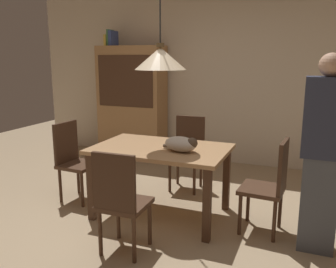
% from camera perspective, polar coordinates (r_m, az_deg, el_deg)
% --- Properties ---
extents(ground, '(10.00, 10.00, 0.00)m').
position_cam_1_polar(ground, '(3.67, -3.61, -14.94)').
color(ground, tan).
extents(back_wall, '(6.40, 0.10, 2.90)m').
position_cam_1_polar(back_wall, '(5.77, 7.77, 9.89)').
color(back_wall, beige).
rests_on(back_wall, ground).
extents(dining_table, '(1.40, 0.90, 0.75)m').
position_cam_1_polar(dining_table, '(3.77, -1.11, -3.59)').
color(dining_table, tan).
rests_on(dining_table, ground).
extents(chair_right_side, '(0.43, 0.43, 0.93)m').
position_cam_1_polar(chair_right_side, '(3.54, 16.07, -7.49)').
color(chair_right_side, '#472D1E').
rests_on(chair_right_side, ground).
extents(chair_left_side, '(0.42, 0.42, 0.93)m').
position_cam_1_polar(chair_left_side, '(4.36, -14.87, -3.68)').
color(chair_left_side, '#472D1E').
rests_on(chair_left_side, ground).
extents(chair_near_front, '(0.41, 0.41, 0.93)m').
position_cam_1_polar(chair_near_front, '(3.07, -7.61, -10.21)').
color(chair_near_front, '#472D1E').
rests_on(chair_near_front, ground).
extents(chair_far_back, '(0.42, 0.42, 0.93)m').
position_cam_1_polar(chair_far_back, '(4.60, 3.16, -2.46)').
color(chair_far_back, '#472D1E').
rests_on(chair_far_back, ground).
extents(cat_sleeping, '(0.40, 0.28, 0.16)m').
position_cam_1_polar(cat_sleeping, '(3.56, 2.18, -1.60)').
color(cat_sleeping, beige).
rests_on(cat_sleeping, dining_table).
extents(pendant_lamp, '(0.52, 0.52, 1.30)m').
position_cam_1_polar(pendant_lamp, '(3.63, -1.17, 12.02)').
color(pendant_lamp, beige).
extents(hutch_bookcase, '(1.12, 0.45, 1.85)m').
position_cam_1_polar(hutch_bookcase, '(6.00, -5.76, 4.65)').
color(hutch_bookcase, '#A87A4C').
rests_on(hutch_bookcase, ground).
extents(book_yellow_short, '(0.04, 0.20, 0.18)m').
position_cam_1_polar(book_yellow_short, '(6.16, -9.61, 14.53)').
color(book_yellow_short, gold).
rests_on(book_yellow_short, hutch_bookcase).
extents(book_green_slim, '(0.03, 0.20, 0.26)m').
position_cam_1_polar(book_green_slim, '(6.14, -9.20, 14.93)').
color(book_green_slim, '#427A4C').
rests_on(book_green_slim, hutch_bookcase).
extents(book_blue_wide, '(0.06, 0.24, 0.24)m').
position_cam_1_polar(book_blue_wide, '(6.11, -8.73, 14.87)').
color(book_blue_wide, '#384C93').
rests_on(book_blue_wide, hutch_bookcase).
extents(person_standing, '(0.36, 0.22, 1.71)m').
position_cam_1_polar(person_standing, '(3.28, 23.52, -3.13)').
color(person_standing, '#4C515B').
rests_on(person_standing, ground).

